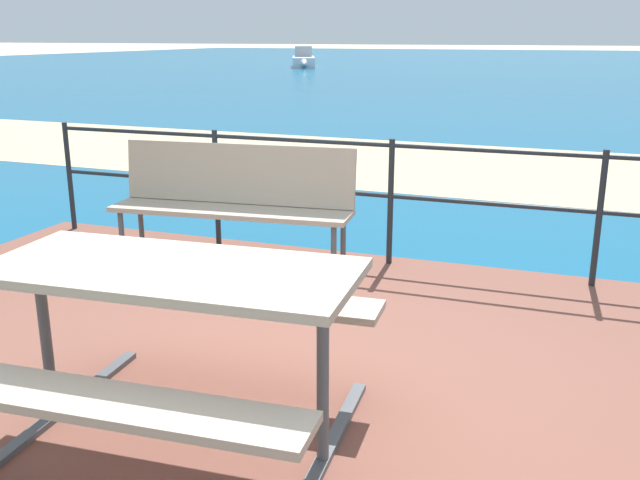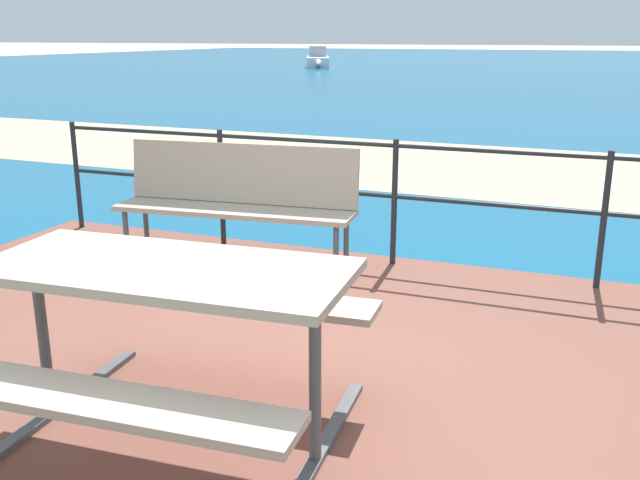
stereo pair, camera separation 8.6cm
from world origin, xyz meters
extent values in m
plane|color=beige|center=(0.00, 0.00, 0.00)|extent=(240.00, 240.00, 0.00)
cube|color=brown|center=(0.00, 0.00, 0.03)|extent=(6.40, 5.20, 0.06)
cube|color=#145B84|center=(0.00, 40.00, 0.01)|extent=(90.00, 90.00, 0.01)
cube|color=tan|center=(0.00, 7.10, 0.01)|extent=(54.09, 5.42, 0.01)
cube|color=tan|center=(-0.21, -0.30, 0.84)|extent=(1.57, 0.78, 0.04)
cube|color=tan|center=(-0.18, -0.84, 0.53)|extent=(1.54, 0.36, 0.04)
cube|color=tan|center=(-0.25, 0.24, 0.53)|extent=(1.54, 0.36, 0.04)
cylinder|color=#4C5156|center=(-0.85, -0.34, 0.45)|extent=(0.05, 0.05, 0.78)
cube|color=#4C5156|center=(-0.85, -0.34, 0.07)|extent=(0.15, 1.34, 0.03)
cylinder|color=#4C5156|center=(0.43, -0.26, 0.45)|extent=(0.05, 0.05, 0.78)
cube|color=#4C5156|center=(0.43, -0.26, 0.07)|extent=(0.15, 1.34, 0.03)
cube|color=tan|center=(-1.06, 1.86, 0.52)|extent=(1.82, 0.57, 0.04)
cube|color=tan|center=(-1.07, 2.04, 0.76)|extent=(1.79, 0.26, 0.44)
cylinder|color=#4C5156|center=(-1.85, 1.63, 0.29)|extent=(0.04, 0.04, 0.46)
cylinder|color=#4C5156|center=(-1.88, 1.93, 0.29)|extent=(0.04, 0.04, 0.46)
cylinder|color=#4C5156|center=(-0.23, 1.79, 0.29)|extent=(0.04, 0.04, 0.46)
cylinder|color=#4C5156|center=(-0.26, 2.09, 0.29)|extent=(0.04, 0.04, 0.46)
cylinder|color=#1E2328|center=(-2.95, 2.43, 0.54)|extent=(0.04, 0.04, 0.96)
cylinder|color=#1E2328|center=(-1.48, 2.43, 0.54)|extent=(0.04, 0.04, 0.96)
cylinder|color=#1E2328|center=(0.00, 2.43, 0.54)|extent=(0.04, 0.04, 0.96)
cylinder|color=#1E2328|center=(1.48, 2.43, 0.54)|extent=(0.04, 0.04, 0.96)
cylinder|color=#1E2328|center=(0.00, 2.43, 0.97)|extent=(5.90, 0.03, 0.03)
cylinder|color=#1E2328|center=(0.00, 2.43, 0.59)|extent=(5.90, 0.03, 0.03)
cube|color=silver|center=(-13.40, 34.88, 0.28)|extent=(2.59, 4.13, 0.55)
cube|color=#A5A8AD|center=(-13.51, 35.15, 0.84)|extent=(1.20, 1.19, 0.57)
cone|color=silver|center=(-12.56, 32.80, 0.28)|extent=(0.64, 0.65, 0.49)
camera|label=1|loc=(1.30, -2.66, 1.76)|focal=39.91mm
camera|label=2|loc=(1.38, -2.63, 1.76)|focal=39.91mm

